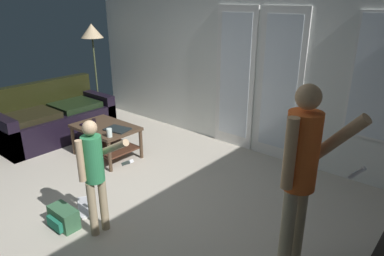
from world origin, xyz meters
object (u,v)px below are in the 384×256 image
(person_adult, at_px, (301,167))
(tv_remote_black, at_px, (94,121))
(coffee_table, at_px, (106,134))
(dvd_remote_slim, at_px, (85,125))
(laptop_closed, at_px, (117,129))
(person_child, at_px, (95,168))
(loose_keyboard, at_px, (84,207))
(leather_couch, at_px, (53,120))
(cup_near_edge, at_px, (109,133))
(floor_lamp, at_px, (92,36))
(backpack, at_px, (63,218))

(person_adult, relative_size, tv_remote_black, 9.58)
(coffee_table, height_order, dvd_remote_slim, dvd_remote_slim)
(person_adult, bearing_deg, laptop_closed, 171.42)
(person_child, xyz_separation_m, loose_keyboard, (-0.50, 0.13, -0.70))
(leather_couch, distance_m, loose_keyboard, 2.36)
(leather_couch, distance_m, cup_near_edge, 1.65)
(coffee_table, height_order, floor_lamp, floor_lamp)
(coffee_table, distance_m, cup_near_edge, 0.47)
(coffee_table, distance_m, tv_remote_black, 0.32)
(coffee_table, bearing_deg, floor_lamp, 147.43)
(floor_lamp, bearing_deg, cup_near_edge, -31.91)
(floor_lamp, bearing_deg, dvd_remote_slim, -41.50)
(leather_couch, bearing_deg, tv_remote_black, 7.62)
(loose_keyboard, distance_m, laptop_closed, 1.31)
(leather_couch, bearing_deg, coffee_table, 5.16)
(floor_lamp, relative_size, cup_near_edge, 15.27)
(person_adult, relative_size, dvd_remote_slim, 9.58)
(person_child, xyz_separation_m, floor_lamp, (-2.95, 2.13, 0.84))
(person_child, height_order, loose_keyboard, person_child)
(coffee_table, xyz_separation_m, tv_remote_black, (-0.29, 0.02, 0.14))
(laptop_closed, xyz_separation_m, tv_remote_black, (-0.55, -0.00, 0.00))
(person_adult, distance_m, loose_keyboard, 2.44)
(backpack, relative_size, laptop_closed, 1.03)
(person_child, xyz_separation_m, dvd_remote_slim, (-1.63, 0.96, -0.23))
(leather_couch, distance_m, floor_lamp, 1.68)
(laptop_closed, bearing_deg, cup_near_edge, -72.86)
(person_adult, relative_size, backpack, 4.80)
(loose_keyboard, relative_size, cup_near_edge, 3.85)
(coffee_table, distance_m, laptop_closed, 0.29)
(person_adult, distance_m, cup_near_edge, 2.73)
(backpack, bearing_deg, person_child, 28.26)
(leather_couch, bearing_deg, loose_keyboard, -22.73)
(backpack, xyz_separation_m, tv_remote_black, (-1.33, 1.35, 0.37))
(coffee_table, height_order, tv_remote_black, tv_remote_black)
(tv_remote_black, xyz_separation_m, dvd_remote_slim, (0.07, -0.20, 0.00))
(cup_near_edge, distance_m, tv_remote_black, 0.71)
(leather_couch, height_order, coffee_table, leather_couch)
(cup_near_edge, bearing_deg, laptop_closed, 118.52)
(coffee_table, relative_size, floor_lamp, 0.53)
(floor_lamp, xyz_separation_m, laptop_closed, (1.80, -0.97, -1.07))
(person_child, xyz_separation_m, laptop_closed, (-1.15, 1.16, -0.23))
(cup_near_edge, height_order, dvd_remote_slim, cup_near_edge)
(leather_couch, height_order, cup_near_edge, leather_couch)
(coffee_table, height_order, cup_near_edge, cup_near_edge)
(loose_keyboard, bearing_deg, tv_remote_black, 139.25)
(leather_couch, relative_size, laptop_closed, 5.51)
(backpack, distance_m, loose_keyboard, 0.36)
(leather_couch, bearing_deg, laptop_closed, 4.89)
(coffee_table, xyz_separation_m, backpack, (1.04, -1.34, -0.24))
(laptop_closed, bearing_deg, tv_remote_black, 168.66)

